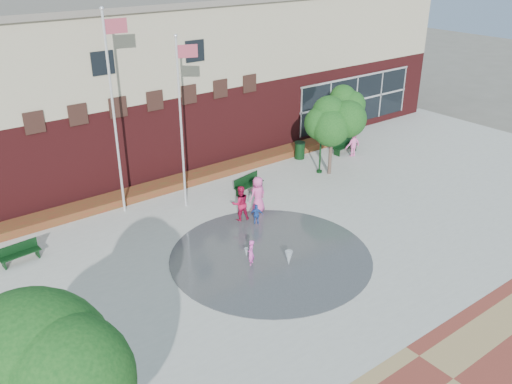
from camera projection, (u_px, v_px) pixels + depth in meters
ground at (320, 290)px, 20.39m from camera, size 120.00×120.00×0.00m
plaza_concrete at (256, 247)px, 23.27m from camera, size 46.00×18.00×0.01m
splash_pad at (271, 256)px, 22.55m from camera, size 8.40×8.40×0.01m
library_building at (113, 81)px, 31.02m from camera, size 44.40×10.40×9.20m
flower_bed at (169, 188)px, 28.75m from camera, size 26.00×1.20×0.40m
flagpole_left at (114, 105)px, 24.14m from camera, size 1.12×0.18×9.50m
flagpole_right at (182, 116)px, 24.94m from camera, size 0.98×0.40×8.29m
lamp_right at (321, 139)px, 29.85m from camera, size 0.35×0.35×3.26m
bench_left at (20, 257)px, 22.03m from camera, size 1.65×0.57×0.81m
bench_mid at (249, 187)px, 28.19m from camera, size 1.86×0.87×0.90m
bench_right at (345, 149)px, 33.42m from camera, size 1.83×0.58×0.91m
trash_can at (300, 150)px, 32.46m from camera, size 0.64×0.64×1.05m
tree_mid at (333, 115)px, 29.12m from camera, size 2.79×2.79×4.71m
tree_small_right at (352, 106)px, 33.12m from camera, size 2.23×2.23×3.82m
water_jet_a at (289, 266)px, 21.91m from camera, size 0.33×0.33×0.64m
water_jet_b at (246, 257)px, 22.49m from camera, size 0.18×0.18×0.40m
child_splash at (251, 253)px, 21.73m from camera, size 0.49×0.46×1.13m
adult_red at (240, 203)px, 25.15m from camera, size 0.99×0.86×1.73m
adult_pink at (258, 195)px, 25.91m from camera, size 0.92×0.63×1.81m
child_blue at (257, 215)px, 24.89m from camera, size 0.62×0.57×1.01m
person_bench at (353, 143)px, 32.72m from camera, size 1.10×0.69×1.65m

